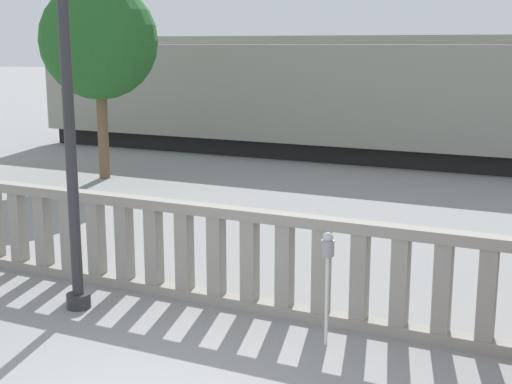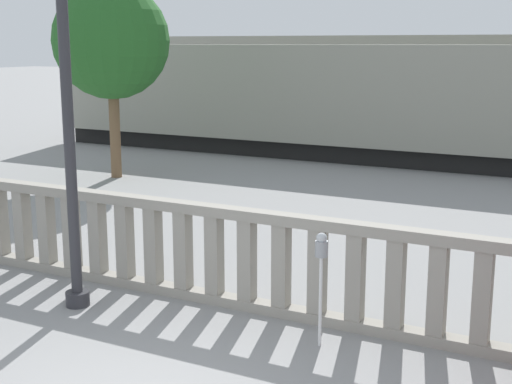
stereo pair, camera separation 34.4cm
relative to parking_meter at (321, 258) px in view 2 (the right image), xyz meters
The scene contains 5 objects.
balustrade 1.31m from the parking_meter, 148.94° to the left, with size 15.67×0.24×1.38m.
parking_meter is the anchor object (origin of this frame).
train_near 13.91m from the parking_meter, 104.67° to the left, with size 22.43×2.73×4.07m.
train_far 22.21m from the parking_meter, 95.87° to the left, with size 29.57×2.87×4.43m.
tree_left 12.01m from the parking_meter, 140.11° to the left, with size 3.01×3.01×5.08m.
Camera 2 is at (4.06, -4.82, 3.50)m, focal length 50.00 mm.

